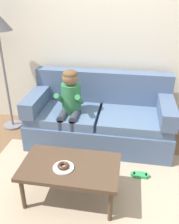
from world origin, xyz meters
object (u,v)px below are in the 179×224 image
object	(u,v)px
couch	(100,119)
toy_controller	(140,175)
person_child	(70,102)
coffee_table	(70,169)
donut	(63,166)

from	to	relation	value
couch	toy_controller	xyz separation A→B (m)	(0.59, -0.74, -0.32)
couch	person_child	size ratio (longest dim) A/B	1.80
coffee_table	toy_controller	distance (m)	0.94
coffee_table	donut	world-z (taller)	donut
coffee_table	donut	size ratio (longest dim) A/B	8.32
person_child	donut	distance (m)	1.07
toy_controller	person_child	bearing A→B (deg)	161.57
couch	toy_controller	bearing A→B (deg)	-51.30
couch	donut	size ratio (longest dim) A/B	16.51
person_child	couch	bearing A→B (deg)	29.07
coffee_table	person_child	world-z (taller)	person_child
donut	person_child	bearing A→B (deg)	99.82
coffee_table	donut	bearing A→B (deg)	-134.27
couch	coffee_table	world-z (taller)	couch
couch	toy_controller	size ratio (longest dim) A/B	8.77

